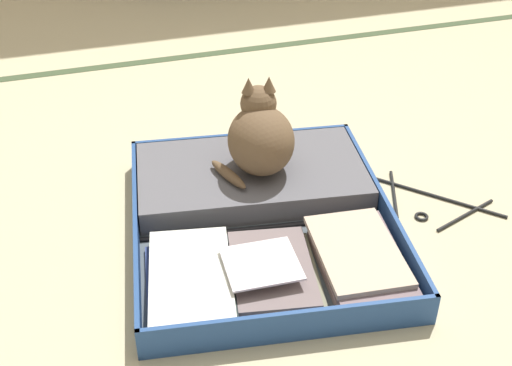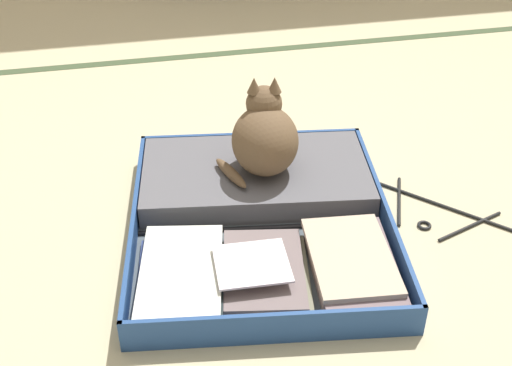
{
  "view_description": "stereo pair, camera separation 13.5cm",
  "coord_description": "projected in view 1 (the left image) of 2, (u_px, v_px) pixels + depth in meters",
  "views": [
    {
      "loc": [
        -0.58,
        -1.49,
        1.22
      ],
      "look_at": [
        -0.12,
        -0.0,
        0.14
      ],
      "focal_mm": 47.42,
      "sensor_mm": 36.0,
      "label": 1
    },
    {
      "loc": [
        -0.45,
        -1.53,
        1.22
      ],
      "look_at": [
        -0.12,
        -0.0,
        0.14
      ],
      "focal_mm": 47.42,
      "sensor_mm": 36.0,
      "label": 2
    }
  ],
  "objects": [
    {
      "name": "tatami_border",
      "position": [
        204.0,
        54.0,
        2.95
      ],
      "size": [
        4.8,
        0.05,
        0.0
      ],
      "color": "#3C4E32",
      "rests_on": "ground_plane"
    },
    {
      "name": "black_cat",
      "position": [
        260.0,
        137.0,
        1.99
      ],
      "size": [
        0.27,
        0.26,
        0.28
      ],
      "color": "brown",
      "rests_on": "open_suitcase"
    },
    {
      "name": "ground_plane",
      "position": [
        296.0,
        213.0,
        2.01
      ],
      "size": [
        10.0,
        10.0,
        0.0
      ],
      "primitive_type": "plane",
      "color": "#BFB68F"
    },
    {
      "name": "clothes_hanger",
      "position": [
        430.0,
        202.0,
        2.05
      ],
      "size": [
        0.32,
        0.33,
        0.01
      ],
      "color": "black",
      "rests_on": "ground_plane"
    },
    {
      "name": "open_suitcase",
      "position": [
        260.0,
        211.0,
        1.95
      ],
      "size": [
        0.82,
        0.92,
        0.09
      ],
      "color": "navy",
      "rests_on": "ground_plane"
    }
  ]
}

